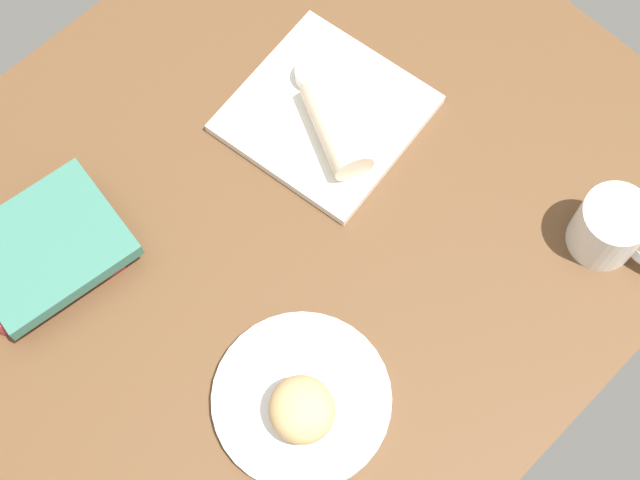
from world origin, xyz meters
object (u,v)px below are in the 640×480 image
sauce_cup (313,74)px  book_stack (43,251)px  scone_pastry (302,410)px  breakfast_wrap (337,127)px  coffee_mug (612,228)px  round_plate (302,399)px  square_plate (326,114)px

sauce_cup → book_stack: 44.14cm
scone_pastry → breakfast_wrap: scone_pastry is taller
scone_pastry → sauce_cup: (-34.41, -33.18, -1.66)cm
scone_pastry → coffee_mug: (-44.98, 11.25, 0.03)cm
round_plate → book_stack: (10.75, -37.16, 2.29)cm
breakfast_wrap → round_plate: bearing=-117.4°
sauce_cup → square_plate: bearing=64.6°
breakfast_wrap → book_stack: (39.60, -14.37, -1.43)cm
book_stack → scone_pastry: bearing=103.6°
sauce_cup → scone_pastry: bearing=44.0°
sauce_cup → coffee_mug: coffee_mug is taller
square_plate → book_stack: bearing=-14.1°
round_plate → breakfast_wrap: size_ratio=1.62×
sauce_cup → coffee_mug: (-10.57, 44.42, 1.69)cm
book_stack → breakfast_wrap: bearing=160.1°
sauce_cup → book_stack: size_ratio=0.24×
breakfast_wrap → coffee_mug: size_ratio=1.00×
round_plate → square_plate: (-30.72, -26.72, 0.10)cm
round_plate → book_stack: bearing=-73.9°
round_plate → coffee_mug: size_ratio=1.63×
square_plate → book_stack: (41.46, -10.44, 2.19)cm
round_plate → coffee_mug: (-43.61, 12.80, 3.88)cm
sauce_cup → book_stack: book_stack is taller
breakfast_wrap → coffee_mug: coffee_mug is taller
scone_pastry → breakfast_wrap: size_ratio=0.61×
sauce_cup → breakfast_wrap: breakfast_wrap is taller
breakfast_wrap → coffee_mug: bearing=-43.2°
scone_pastry → square_plate: (-32.08, -28.27, -3.76)cm
round_plate → scone_pastry: bearing=48.6°
round_plate → coffee_mug: 45.62cm
scone_pastry → sauce_cup: 47.83cm
scone_pastry → square_plate: 42.93cm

